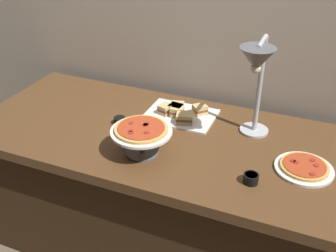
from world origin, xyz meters
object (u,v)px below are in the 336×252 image
at_px(heat_lamp, 257,69).
at_px(pizza_plate_center, 141,133).
at_px(sauce_cup_far, 120,120).
at_px(sandwich_platter, 180,113).
at_px(sauce_cup_near, 251,178).
at_px(pizza_plate_front, 304,168).

bearing_deg(heat_lamp, pizza_plate_center, -149.54).
distance_m(heat_lamp, sauce_cup_far, 0.74).
distance_m(sandwich_platter, sauce_cup_far, 0.32).
height_order(heat_lamp, sauce_cup_near, heat_lamp).
distance_m(pizza_plate_front, sauce_cup_far, 0.91).
relative_size(sauce_cup_near, sauce_cup_far, 1.05).
xyz_separation_m(sandwich_platter, sauce_cup_near, (0.46, -0.40, 0.00)).
bearing_deg(heat_lamp, pizza_plate_front, -21.28).
bearing_deg(sauce_cup_near, sandwich_platter, 139.07).
relative_size(pizza_plate_center, sauce_cup_near, 4.41).
bearing_deg(sauce_cup_near, heat_lamp, 105.15).
xyz_separation_m(pizza_plate_center, sauce_cup_near, (0.50, -0.02, -0.09)).
bearing_deg(sauce_cup_near, pizza_plate_front, 41.89).
distance_m(pizza_plate_center, sauce_cup_far, 0.30).
bearing_deg(sandwich_platter, sauce_cup_near, -40.93).
distance_m(sandwich_platter, sauce_cup_near, 0.61).
distance_m(heat_lamp, sandwich_platter, 0.54).
bearing_deg(sauce_cup_far, sauce_cup_near, -16.62).
distance_m(heat_lamp, pizza_plate_front, 0.47).
xyz_separation_m(pizza_plate_front, sandwich_platter, (-0.65, 0.23, 0.01)).
bearing_deg(heat_lamp, sauce_cup_far, -174.77).
distance_m(heat_lamp, sauce_cup_near, 0.46).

